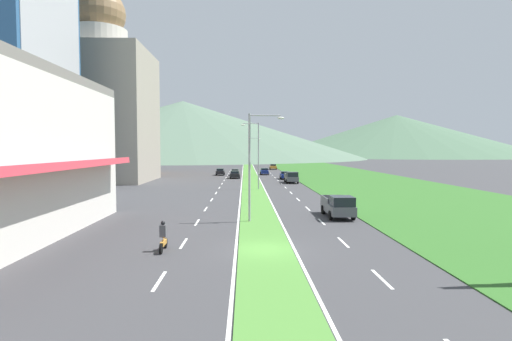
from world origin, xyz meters
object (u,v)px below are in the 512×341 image
street_lamp_near (253,160)px  pickup_truck_0 (291,177)px  street_lamp_far (250,154)px  motorcycle_rider (163,238)px  car_1 (220,172)px  car_4 (285,175)px  car_5 (273,167)px  car_0 (235,172)px  car_2 (264,171)px  pickup_truck_1 (338,206)px  car_3 (235,175)px  street_lamp_mid (257,152)px

street_lamp_near → pickup_truck_0: size_ratio=1.64×
street_lamp_far → motorcycle_rider: street_lamp_far is taller
car_1 → pickup_truck_0: size_ratio=0.75×
car_4 → car_5: bearing=179.6°
street_lamp_near → street_lamp_far: bearing=89.5°
car_0 → car_1: (-3.38, 0.96, 0.04)m
car_2 → pickup_truck_1: (3.62, -58.19, 0.21)m
car_0 → motorcycle_rider: motorcycle_rider is taller
street_lamp_near → car_1: street_lamp_near is taller
car_5 → pickup_truck_1: size_ratio=0.79×
street_lamp_far → car_0: (-3.31, 5.07, -4.11)m
car_4 → pickup_truck_1: 44.35m
car_0 → car_1: size_ratio=1.12×
street_lamp_far → car_1: bearing=138.0°
street_lamp_near → car_4: street_lamp_near is taller
car_0 → pickup_truck_1: 56.67m
car_2 → car_3: (-6.54, -11.19, -0.00)m
car_0 → car_5: bearing=-21.7°
car_0 → car_5: 28.13m
car_0 → street_lamp_near: bearing=-177.2°
street_lamp_mid → car_0: bearing=97.1°
street_lamp_near → car_3: street_lamp_near is taller
street_lamp_near → pickup_truck_1: bearing=14.3°
street_lamp_far → pickup_truck_1: 51.28m
street_lamp_mid → pickup_truck_1: size_ratio=1.82×
pickup_truck_1 → motorcycle_rider: size_ratio=2.70×
car_1 → car_3: car_1 is taller
street_lamp_mid → car_3: size_ratio=2.38×
pickup_truck_0 → street_lamp_far: bearing=-155.1°
street_lamp_near → car_0: bearing=92.8°
car_0 → car_3: 8.72m
car_0 → motorcycle_rider: bearing=177.7°
car_1 → street_lamp_mid: bearing=-167.3°
car_0 → street_lamp_far: bearing=-146.9°
car_2 → pickup_truck_0: 23.00m
street_lamp_mid → car_3: 23.47m
car_1 → pickup_truck_1: pickup_truck_1 is taller
pickup_truck_0 → motorcycle_rider: size_ratio=2.70×
car_0 → car_4: 15.26m
car_2 → car_3: bearing=-30.3°
car_2 → street_lamp_mid: bearing=-4.7°
street_lamp_near → car_5: (7.54, 83.77, -4.34)m
street_lamp_mid → car_2: 34.31m
street_lamp_mid → car_1: bearing=102.7°
pickup_truck_1 → car_1: bearing=-166.4°
car_2 → motorcycle_rider: bearing=-7.7°
pickup_truck_0 → pickup_truck_1: 35.49m
car_1 → car_5: size_ratio=0.95×
car_3 → pickup_truck_1: size_ratio=0.77×
street_lamp_near → car_5: size_ratio=2.06×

